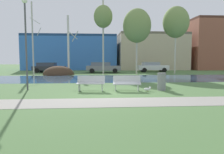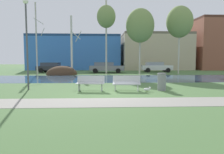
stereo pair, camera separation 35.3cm
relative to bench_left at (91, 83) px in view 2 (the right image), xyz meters
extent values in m
plane|color=#4C703D|center=(1.03, 9.15, -0.47)|extent=(120.00, 120.00, 0.00)
cube|color=gray|center=(1.03, -3.24, -0.47)|extent=(60.00, 1.90, 0.01)
cube|color=#33516B|center=(1.03, 7.97, -0.47)|extent=(80.00, 7.79, 0.01)
ellipsoid|color=#423021|center=(-4.25, 13.23, -0.47)|extent=(3.70, 3.17, 2.12)
cube|color=#B2B5B7|center=(-0.01, -0.09, -0.02)|extent=(1.64, 0.63, 0.05)
cube|color=#B2B5B7|center=(0.02, 0.18, 0.20)|extent=(1.60, 0.24, 0.40)
cube|color=#B2B5B7|center=(-0.66, 0.03, -0.25)|extent=(0.08, 0.43, 0.45)
cube|color=#B2B5B7|center=(0.65, -0.10, -0.25)|extent=(0.08, 0.43, 0.45)
cylinder|color=#B2B5B7|center=(-0.66, -0.01, 0.12)|extent=(0.07, 0.28, 0.04)
cylinder|color=#B2B5B7|center=(0.65, -0.14, 0.12)|extent=(0.07, 0.28, 0.04)
cube|color=#B2B5B7|center=(2.08, -0.09, -0.02)|extent=(1.64, 0.63, 0.17)
cube|color=#B2B5B7|center=(2.10, 0.18, 0.20)|extent=(1.60, 0.24, 0.40)
cube|color=#B2B5B7|center=(1.43, 0.03, -0.25)|extent=(0.08, 0.43, 0.45)
cube|color=#B2B5B7|center=(2.74, -0.10, -0.25)|extent=(0.08, 0.43, 0.45)
cylinder|color=#B2B5B7|center=(1.43, -0.01, 0.12)|extent=(0.07, 0.28, 0.04)
cylinder|color=#B2B5B7|center=(2.73, -0.14, 0.12)|extent=(0.07, 0.28, 0.04)
cylinder|color=gray|center=(4.17, 0.03, 0.04)|extent=(0.49, 0.49, 1.03)
torus|color=#494A4C|center=(4.17, 0.03, 0.52)|extent=(0.51, 0.51, 0.04)
ellipsoid|color=white|center=(3.21, -0.36, -0.35)|extent=(0.39, 0.17, 0.17)
sphere|color=white|center=(3.38, -0.36, -0.26)|extent=(0.12, 0.12, 0.12)
cone|color=gold|center=(3.45, -0.36, -0.26)|extent=(0.07, 0.04, 0.04)
cylinder|color=gold|center=(3.23, -0.40, -0.42)|extent=(0.01, 0.01, 0.10)
cylinder|color=gold|center=(3.23, -0.33, -0.42)|extent=(0.01, 0.01, 0.10)
cylinder|color=#4C4C51|center=(-3.80, 0.75, 2.07)|extent=(0.10, 0.10, 5.08)
sphere|color=white|center=(-3.80, 0.75, 4.75)|extent=(0.32, 0.32, 0.32)
cylinder|color=#BCB7A8|center=(-7.12, 13.08, 3.76)|extent=(0.17, 0.17, 8.47)
cylinder|color=#BCB7A8|center=(-6.49, 13.52, 4.62)|extent=(0.80, 1.13, 0.86)
cylinder|color=#BCB7A8|center=(-6.65, 12.60, 5.73)|extent=(0.95, 0.93, 0.60)
cylinder|color=beige|center=(-3.12, 13.85, 3.10)|extent=(0.25, 0.25, 7.14)
cylinder|color=beige|center=(-2.34, 14.38, 4.23)|extent=(0.95, 1.33, 1.23)
cylinder|color=beige|center=(-2.54, 13.25, 4.27)|extent=(1.11, 1.08, 0.96)
cylinder|color=#BCB7A8|center=(1.14, 13.88, 4.05)|extent=(0.20, 0.20, 9.05)
ellipsoid|color=olive|center=(1.14, 13.88, 6.59)|extent=(2.29, 2.29, 2.75)
cylinder|color=#BCB7A8|center=(5.24, 13.41, 3.33)|extent=(0.19, 0.19, 7.60)
ellipsoid|color=olive|center=(5.24, 13.41, 5.45)|extent=(3.43, 3.43, 4.11)
cylinder|color=beige|center=(10.34, 14.05, 3.71)|extent=(0.17, 0.17, 8.36)
ellipsoid|color=olive|center=(10.34, 14.05, 6.05)|extent=(3.28, 3.28, 3.94)
cube|color=#282B30|center=(-6.34, 17.71, 0.13)|extent=(4.43, 2.11, 0.56)
cube|color=#2F3648|center=(-6.69, 17.73, 0.67)|extent=(2.51, 1.79, 0.51)
cylinder|color=black|center=(-4.87, 18.59, -0.15)|extent=(0.65, 0.25, 0.64)
cylinder|color=black|center=(-4.96, 16.69, -0.15)|extent=(0.65, 0.25, 0.64)
cylinder|color=black|center=(-7.72, 18.73, -0.15)|extent=(0.65, 0.25, 0.64)
cylinder|color=black|center=(-7.82, 16.84, -0.15)|extent=(0.65, 0.25, 0.64)
cube|color=slate|center=(1.26, 16.68, 0.17)|extent=(4.77, 2.11, 0.64)
cube|color=slate|center=(0.89, 16.70, 0.73)|extent=(2.70, 1.78, 0.49)
cylinder|color=black|center=(2.85, 17.55, -0.15)|extent=(0.65, 0.25, 0.64)
cylinder|color=black|center=(2.76, 15.67, -0.15)|extent=(0.65, 0.25, 0.64)
cylinder|color=black|center=(-0.24, 17.70, -0.15)|extent=(0.65, 0.25, 0.64)
cylinder|color=black|center=(-0.33, 15.82, -0.15)|extent=(0.65, 0.25, 0.64)
cube|color=silver|center=(8.52, 17.79, 0.18)|extent=(4.38, 2.10, 0.66)
cube|color=#949AAC|center=(8.18, 17.81, 0.75)|extent=(2.48, 1.78, 0.47)
cylinder|color=black|center=(9.98, 18.67, -0.15)|extent=(0.65, 0.25, 0.64)
cylinder|color=black|center=(9.89, 16.78, -0.15)|extent=(0.65, 0.25, 0.64)
cylinder|color=black|center=(7.15, 18.81, -0.15)|extent=(0.65, 0.25, 0.64)
cylinder|color=black|center=(7.06, 16.92, -0.15)|extent=(0.65, 0.25, 0.64)
cube|color=#3870C6|center=(-4.36, 27.70, 2.41)|extent=(16.20, 8.62, 5.76)
cube|color=navy|center=(-4.36, 27.70, 5.49)|extent=(16.20, 8.62, 0.40)
cube|color=#BCAD8E|center=(10.24, 26.11, 2.55)|extent=(11.89, 8.36, 6.05)
cube|color=#675F4E|center=(10.24, 26.11, 5.77)|extent=(11.89, 8.36, 0.40)
camera|label=1|loc=(0.37, -11.84, 1.34)|focal=33.08mm
camera|label=2|loc=(0.72, -11.86, 1.34)|focal=33.08mm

